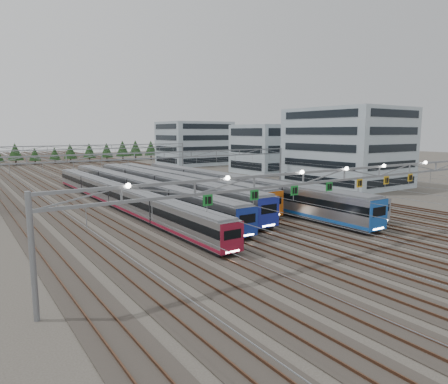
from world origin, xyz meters
TOP-DOWN VIEW (x-y plane):
  - ground at (0.00, 0.00)m, footprint 400.00×400.00m
  - track_bed at (0.00, 100.00)m, footprint 54.00×260.00m
  - train_a at (-11.25, 33.34)m, footprint 2.58×60.90m
  - train_b at (-6.75, 37.20)m, footprint 2.82×61.30m
  - train_c at (-2.25, 35.94)m, footprint 3.12×55.07m
  - train_d at (2.25, 39.00)m, footprint 2.97×53.00m
  - train_e at (6.75, 28.38)m, footprint 3.14×55.89m
  - train_f at (11.25, 35.74)m, footprint 2.53×65.90m
  - gantry_near at (-0.05, -0.12)m, footprint 56.36×0.61m
  - gantry_mid at (0.00, 40.00)m, footprint 56.36×0.36m
  - gantry_far at (0.00, 85.00)m, footprint 56.36×0.36m
  - depot_bldg_south at (38.42, 30.66)m, footprint 18.00×22.00m
  - depot_bldg_mid at (40.69, 60.07)m, footprint 14.00×16.00m
  - depot_bldg_north at (39.18, 96.99)m, footprint 22.00×18.00m
  - treeline at (-0.90, 128.75)m, footprint 93.80×5.60m

SIDE VIEW (x-z plane):
  - ground at x=0.00m, z-range 0.00..0.00m
  - track_bed at x=0.00m, z-range -1.22..4.20m
  - train_f at x=11.25m, z-range 0.25..3.54m
  - train_a at x=-11.25m, z-range 0.25..3.60m
  - train_b at x=-6.75m, z-range 0.25..3.93m
  - train_d at x=2.25m, z-range 0.25..4.12m
  - train_c at x=-2.25m, z-range 0.25..4.33m
  - train_e at x=6.75m, z-range 0.25..4.35m
  - treeline at x=-0.90m, z-range 0.72..7.74m
  - gantry_mid at x=0.00m, z-range 2.39..10.39m
  - gantry_far at x=0.00m, z-range 2.39..10.39m
  - depot_bldg_mid at x=40.69m, z-range 0.00..13.38m
  - gantry_near at x=-0.05m, z-range 3.05..11.13m
  - depot_bldg_north at x=39.18m, z-range 0.00..14.87m
  - depot_bldg_south at x=38.42m, z-range 0.00..16.33m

